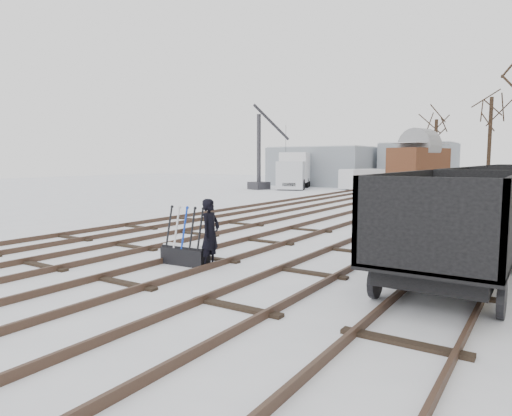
# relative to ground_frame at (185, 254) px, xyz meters

# --- Properties ---
(ground) EXTENTS (120.00, 120.00, 0.00)m
(ground) POSITION_rel_ground_frame_xyz_m (0.13, 0.85, -0.28)
(ground) COLOR white
(ground) RESTS_ON ground
(tracks) EXTENTS (13.90, 52.00, 0.16)m
(tracks) POSITION_rel_ground_frame_xyz_m (0.13, 14.52, -0.21)
(tracks) COLOR black
(tracks) RESTS_ON ground
(shed_left) EXTENTS (10.00, 8.00, 4.10)m
(shed_left) POSITION_rel_ground_frame_xyz_m (-12.87, 36.85, 1.76)
(shed_left) COLOR gray
(shed_left) RESTS_ON ground
(shed_right) EXTENTS (7.00, 6.00, 4.50)m
(shed_right) POSITION_rel_ground_frame_xyz_m (-3.87, 40.85, 1.96)
(shed_right) COLOR gray
(shed_right) RESTS_ON ground
(ground_frame) EXTENTS (1.32, 0.50, 1.49)m
(ground_frame) POSITION_rel_ground_frame_xyz_m (0.00, 0.00, 0.00)
(ground_frame) COLOR black
(ground_frame) RESTS_ON ground
(worker) EXTENTS (0.46, 0.66, 1.73)m
(worker) POSITION_rel_ground_frame_xyz_m (0.75, 0.10, 0.58)
(worker) COLOR black
(worker) RESTS_ON ground
(freight_wagon_a) EXTENTS (2.37, 5.93, 2.42)m
(freight_wagon_a) POSITION_rel_ground_frame_xyz_m (6.13, 1.73, 0.64)
(freight_wagon_a) COLOR black
(freight_wagon_a) RESTS_ON ground
(freight_wagon_b) EXTENTS (2.37, 5.93, 2.42)m
(freight_wagon_b) POSITION_rel_ground_frame_xyz_m (6.13, 8.13, 0.64)
(freight_wagon_b) COLOR black
(freight_wagon_b) RESTS_ON ground
(freight_wagon_c) EXTENTS (2.37, 5.93, 2.42)m
(freight_wagon_c) POSITION_rel_ground_frame_xyz_m (6.13, 14.53, 0.64)
(freight_wagon_c) COLOR black
(freight_wagon_c) RESTS_ON ground
(box_van_wagon) EXTENTS (4.13, 5.80, 4.00)m
(box_van_wagon) POSITION_rel_ground_frame_xyz_m (-0.89, 28.12, 2.05)
(box_van_wagon) COLOR black
(box_van_wagon) RESTS_ON ground
(lorry) EXTENTS (4.11, 7.84, 3.40)m
(lorry) POSITION_rel_ground_frame_xyz_m (-12.78, 29.89, 1.47)
(lorry) COLOR black
(lorry) RESTS_ON ground
(panel_van) EXTENTS (3.30, 4.60, 1.86)m
(panel_van) POSITION_rel_ground_frame_xyz_m (-6.78, 31.82, 0.69)
(panel_van) COLOR silver
(panel_van) RESTS_ON ground
(crane) EXTENTS (1.95, 4.62, 7.73)m
(crane) POSITION_rel_ground_frame_xyz_m (-14.78, 26.92, 1.75)
(crane) COLOR #2F2E33
(crane) RESTS_ON ground
(tree_far_left) EXTENTS (0.30, 0.30, 6.37)m
(tree_far_left) POSITION_rel_ground_frame_xyz_m (-1.21, 35.53, 2.90)
(tree_far_left) COLOR black
(tree_far_left) RESTS_ON ground
(tree_far_right) EXTENTS (0.30, 0.30, 7.74)m
(tree_far_right) POSITION_rel_ground_frame_xyz_m (3.47, 33.02, 3.59)
(tree_far_right) COLOR black
(tree_far_right) RESTS_ON ground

